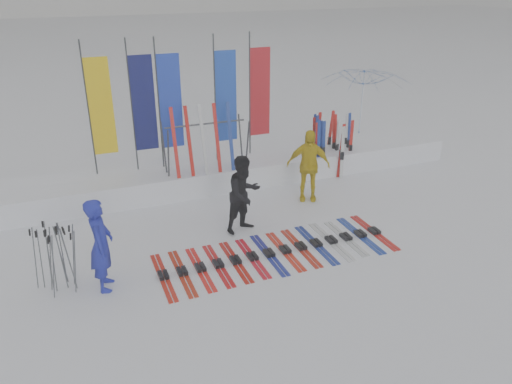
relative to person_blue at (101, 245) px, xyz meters
name	(u,v)px	position (x,y,z in m)	size (l,w,h in m)	color
ground	(278,275)	(3.00, -0.81, -0.86)	(120.00, 120.00, 0.00)	white
snow_bank	(206,174)	(3.00, 3.79, -0.56)	(14.00, 1.60, 0.60)	white
person_blue	(101,245)	(0.00, 0.00, 0.00)	(0.63, 0.41, 1.72)	#1B239F
person_black	(244,194)	(3.05, 1.09, -0.01)	(0.83, 0.64, 1.70)	black
person_yellow	(308,165)	(5.05, 2.02, 0.02)	(1.04, 0.43, 1.77)	gold
tent_canopy	(364,106)	(8.63, 5.18, 0.39)	(2.72, 2.78, 2.50)	white
ski_row	(277,252)	(3.31, -0.09, -0.83)	(4.77, 1.70, 0.07)	red
pole_cluster	(57,258)	(-0.74, 0.29, -0.26)	(0.77, 0.66, 1.26)	#595B60
feather_flags	(181,100)	(2.52, 4.04, 1.38)	(4.63, 0.17, 3.20)	#383A3F
ski_rack	(206,140)	(2.92, 3.39, 0.52)	(2.04, 0.80, 1.23)	#383A3F
upright_skis	(330,144)	(6.52, 3.54, -0.10)	(1.34, 1.16, 1.63)	navy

